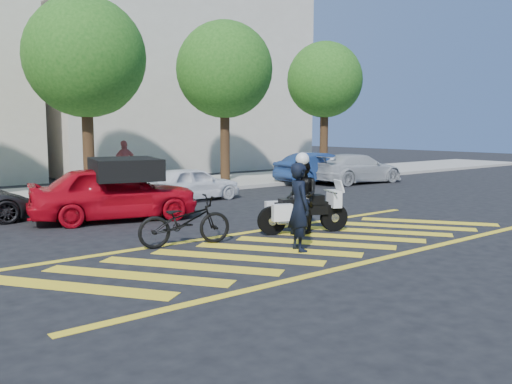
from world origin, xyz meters
TOP-DOWN VIEW (x-y plane):
  - ground at (0.00, 0.00)m, footprint 90.00×90.00m
  - sidewalk at (0.00, 12.00)m, footprint 60.00×5.00m
  - crosswalk at (-0.04, 0.00)m, footprint 12.33×4.00m
  - building_right at (9.00, 21.00)m, footprint 16.00×8.00m
  - tree_center at (0.13, 12.06)m, footprint 4.60×4.60m
  - tree_right at (6.63, 12.06)m, footprint 4.40×4.40m
  - tree_far_right at (13.13, 12.06)m, footprint 4.00×4.00m
  - officer_bike at (-0.30, -0.35)m, footprint 0.65×0.79m
  - bicycle at (-1.95, 1.57)m, footprint 2.21×1.17m
  - police_motorcycle at (1.07, 1.03)m, footprint 2.23×1.23m
  - officer_moto at (1.05, 1.01)m, footprint 0.98×1.09m
  - red_convertible at (-1.78, 5.66)m, footprint 4.90×2.91m
  - parked_mid_right at (2.09, 7.80)m, footprint 3.63×1.59m
  - parked_right at (9.90, 9.20)m, footprint 4.45×1.92m
  - parked_far_right at (11.33, 8.21)m, footprint 4.87×2.33m
  - pedestrian_right at (2.12, 13.33)m, footprint 1.14×0.54m

SIDE VIEW (x-z plane):
  - ground at x=0.00m, z-range 0.00..0.00m
  - crosswalk at x=-0.04m, z-range 0.00..0.01m
  - sidewalk at x=0.00m, z-range 0.00..0.15m
  - bicycle at x=-1.95m, z-range 0.00..1.10m
  - police_motorcycle at x=1.07m, z-range 0.04..1.08m
  - parked_mid_right at x=2.09m, z-range 0.00..1.22m
  - parked_far_right at x=11.33m, z-range 0.00..1.37m
  - parked_right at x=9.90m, z-range 0.00..1.43m
  - red_convertible at x=-1.78m, z-range 0.00..1.56m
  - officer_moto at x=1.05m, z-range 0.00..1.84m
  - officer_bike at x=-0.30m, z-range 0.00..1.88m
  - pedestrian_right at x=2.12m, z-range 0.15..2.03m
  - tree_far_right at x=13.13m, z-range 1.39..8.49m
  - tree_right at x=6.63m, z-range 1.34..8.75m
  - tree_center at x=0.13m, z-range 1.31..8.88m
  - building_right at x=9.00m, z-range 0.00..11.00m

